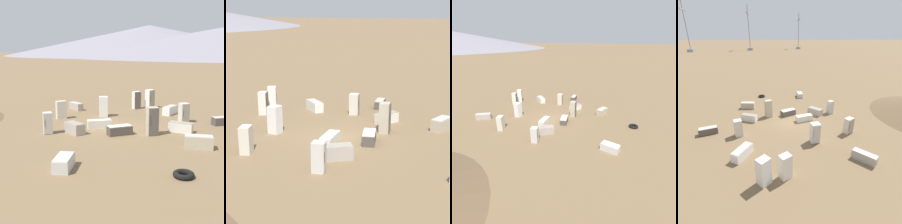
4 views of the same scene
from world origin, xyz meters
The scene contains 21 objects.
ground_plane centered at (0.00, 0.00, 0.00)m, with size 1000.00×1000.00×0.00m, color brown.
power_pylon_0 centered at (-117.78, 18.76, 7.19)m, with size 8.09×2.77×23.11m.
power_pylon_1 centered at (-107.62, -14.58, 8.13)m, with size 9.16×3.14×26.16m.
power_pylon_2 centered at (-97.46, -47.92, 8.28)m, with size 9.32×3.20×26.63m.
discarded_fridge_0 centered at (2.36, -5.17, 0.77)m, with size 0.86×0.84×1.54m.
discarded_fridge_1 centered at (5.48, -4.44, 0.37)m, with size 1.94×1.51×0.74m.
discarded_fridge_2 centered at (4.11, 1.37, 0.86)m, with size 0.79×0.80×1.73m.
discarded_fridge_3 centered at (-7.97, 2.04, 0.32)m, with size 1.56×0.83×0.65m.
discarded_fridge_4 centered at (-4.23, -5.06, 0.39)m, with size 0.91×1.68×0.77m.
discarded_fridge_5 centered at (-1.50, 2.79, 0.37)m, with size 1.67×1.64×0.75m.
discarded_fridge_6 centered at (2.98, 4.78, 0.74)m, with size 0.90×0.97×1.48m.
discarded_fridge_7 centered at (6.94, 4.29, 0.34)m, with size 1.66×1.57×0.68m.
discarded_fridge_8 centered at (-1.50, -2.51, 0.95)m, with size 0.82×0.86×1.90m.
discarded_fridge_9 centered at (7.90, -1.45, 0.84)m, with size 0.86×0.89×1.68m.
discarded_fridge_10 centered at (-1.70, 4.59, 0.74)m, with size 0.79×0.78×1.48m.
discarded_fridge_11 centered at (0.02, 1.24, 0.32)m, with size 1.09×1.85×0.64m.
discarded_fridge_12 centered at (-1.63, -0.32, 0.32)m, with size 1.36×1.80×0.64m.
discarded_fridge_13 centered at (-0.61, -4.53, 0.35)m, with size 1.23×1.76×0.70m.
discarded_fridge_14 centered at (8.26, -2.76, 0.91)m, with size 0.96×0.96×1.82m.
discarded_fridge_15 centered at (1.73, -8.01, 0.32)m, with size 1.10×1.73×0.64m.
scrap_tire centered at (-8.53, -3.58, 0.13)m, with size 0.98×0.98×0.26m.
Camera 4 is at (16.46, -2.10, 8.23)m, focal length 28.00 mm.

